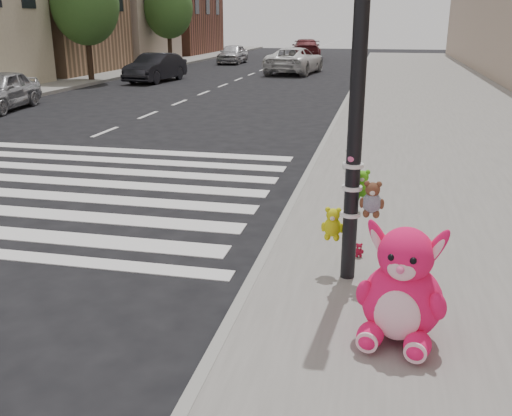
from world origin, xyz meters
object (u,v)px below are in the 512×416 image
(red_teddy, at_px, (359,250))
(car_dark_far, at_px, (156,68))
(signal_pole, at_px, (356,131))
(pink_bunny, at_px, (402,293))
(car_white_near, at_px, (295,60))

(red_teddy, xyz_separation_m, car_dark_far, (-10.91, 20.56, 0.46))
(car_dark_far, bearing_deg, red_teddy, -55.48)
(signal_pole, xyz_separation_m, red_teddy, (0.09, 0.59, -1.58))
(signal_pole, bearing_deg, red_teddy, 81.50)
(pink_bunny, bearing_deg, signal_pole, 123.99)
(car_dark_far, bearing_deg, signal_pole, -56.34)
(signal_pole, height_order, red_teddy, signal_pole)
(signal_pole, height_order, pink_bunny, signal_pole)
(pink_bunny, bearing_deg, red_teddy, 114.47)
(car_dark_far, bearing_deg, pink_bunny, -56.55)
(car_dark_far, xyz_separation_m, car_white_near, (6.03, 6.04, 0.04))
(car_white_near, bearing_deg, pink_bunny, 107.14)
(red_teddy, distance_m, car_white_near, 27.05)
(car_dark_far, height_order, car_white_near, car_white_near)
(signal_pole, bearing_deg, pink_bunny, -66.86)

